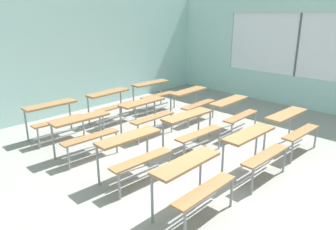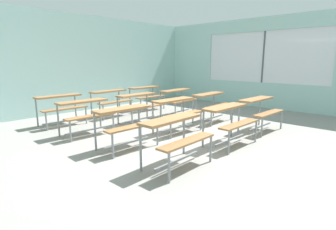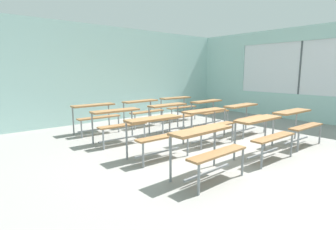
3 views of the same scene
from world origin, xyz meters
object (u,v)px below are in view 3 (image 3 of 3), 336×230
(desk_bench_r0c1, at_px, (263,128))
(desk_bench_r1c2, at_px, (245,112))
(desk_bench_r2c0, at_px, (118,118))
(desk_bench_r3c0, at_px, (95,112))
(desk_bench_r3c2, at_px, (178,103))
(desk_bench_r1c0, at_px, (157,128))
(desk_bench_r3c1, at_px, (143,107))
(desk_bench_r2c2, at_px, (209,107))
(desk_bench_r0c2, at_px, (297,119))
(desk_bench_r2c1, at_px, (170,111))
(desk_bench_r1c1, at_px, (208,118))
(desk_bench_r0c0, at_px, (207,142))

(desk_bench_r0c1, relative_size, desk_bench_r1c2, 1.00)
(desk_bench_r0c1, bearing_deg, desk_bench_r1c2, 44.83)
(desk_bench_r1c2, xyz_separation_m, desk_bench_r2c0, (-2.94, 1.30, 0.00))
(desk_bench_r3c0, relative_size, desk_bench_r3c2, 0.99)
(desk_bench_r1c0, xyz_separation_m, desk_bench_r3c1, (1.46, 2.57, 0.00))
(desk_bench_r2c0, bearing_deg, desk_bench_r1c2, -21.85)
(desk_bench_r2c2, xyz_separation_m, desk_bench_r3c0, (-2.95, 1.31, 0.00))
(desk_bench_r0c1, height_order, desk_bench_r0c2, same)
(desk_bench_r3c0, bearing_deg, desk_bench_r2c0, -90.55)
(desk_bench_r2c1, height_order, desk_bench_r3c1, same)
(desk_bench_r2c1, bearing_deg, desk_bench_r1c1, -91.01)
(desk_bench_r1c1, xyz_separation_m, desk_bench_r3c0, (-1.49, 2.54, 0.00))
(desk_bench_r3c0, bearing_deg, desk_bench_r0c2, -52.25)
(desk_bench_r0c0, height_order, desk_bench_r3c2, same)
(desk_bench_r0c2, height_order, desk_bench_r1c1, same)
(desk_bench_r1c1, bearing_deg, desk_bench_r2c2, 42.17)
(desk_bench_r0c1, bearing_deg, desk_bench_r2c2, 61.60)
(desk_bench_r2c2, relative_size, desk_bench_r3c1, 1.00)
(desk_bench_r1c2, relative_size, desk_bench_r2c0, 1.00)
(desk_bench_r0c1, bearing_deg, desk_bench_r3c1, 91.38)
(desk_bench_r0c1, bearing_deg, desk_bench_r0c2, 2.15)
(desk_bench_r3c1, bearing_deg, desk_bench_r3c0, 176.83)
(desk_bench_r1c0, bearing_deg, desk_bench_r0c0, -89.30)
(desk_bench_r0c2, relative_size, desk_bench_r3c2, 1.00)
(desk_bench_r1c0, distance_m, desk_bench_r2c1, 2.01)
(desk_bench_r0c2, bearing_deg, desk_bench_r3c2, 91.98)
(desk_bench_r2c0, relative_size, desk_bench_r2c2, 1.00)
(desk_bench_r2c0, distance_m, desk_bench_r3c1, 1.94)
(desk_bench_r2c0, distance_m, desk_bench_r2c2, 2.99)
(desk_bench_r2c1, distance_m, desk_bench_r2c2, 1.45)
(desk_bench_r1c2, height_order, desk_bench_r2c2, same)
(desk_bench_r0c1, height_order, desk_bench_r1c0, same)
(desk_bench_r1c1, bearing_deg, desk_bench_r0c0, -136.89)
(desk_bench_r0c1, xyz_separation_m, desk_bench_r2c1, (0.02, 2.65, 0.00))
(desk_bench_r3c2, bearing_deg, desk_bench_r2c0, -154.93)
(desk_bench_r2c0, height_order, desk_bench_r3c2, same)
(desk_bench_r2c0, xyz_separation_m, desk_bench_r3c0, (0.04, 1.24, 0.00))
(desk_bench_r3c1, relative_size, desk_bench_r3c2, 1.00)
(desk_bench_r2c2, height_order, desk_bench_r3c1, same)
(desk_bench_r1c1, bearing_deg, desk_bench_r2c1, 91.75)
(desk_bench_r1c0, height_order, desk_bench_r2c2, same)
(desk_bench_r1c1, bearing_deg, desk_bench_r1c0, -175.70)
(desk_bench_r0c0, bearing_deg, desk_bench_r3c0, 88.70)
(desk_bench_r0c0, relative_size, desk_bench_r2c2, 0.99)
(desk_bench_r3c2, bearing_deg, desk_bench_r3c0, -177.76)
(desk_bench_r1c1, height_order, desk_bench_r3c2, same)
(desk_bench_r1c2, bearing_deg, desk_bench_r3c1, 117.83)
(desk_bench_r1c2, xyz_separation_m, desk_bench_r2c1, (-1.40, 1.30, 0.00))
(desk_bench_r2c0, height_order, desk_bench_r2c2, same)
(desk_bench_r1c2, relative_size, desk_bench_r2c1, 1.01)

